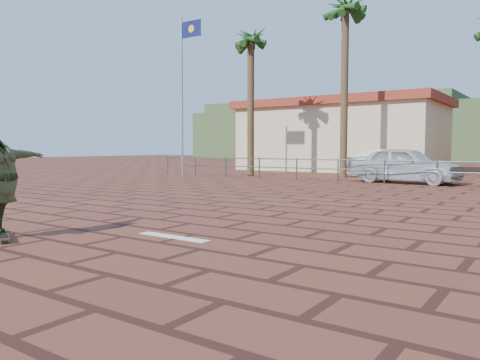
# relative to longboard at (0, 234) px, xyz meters

# --- Properties ---
(ground) EXTENTS (120.00, 120.00, 0.00)m
(ground) POSITION_rel_longboard_xyz_m (1.46, 2.95, -0.08)
(ground) COLOR #5F2A1F
(ground) RESTS_ON ground
(paint_stripe) EXTENTS (1.40, 0.22, 0.01)m
(paint_stripe) POSITION_rel_longboard_xyz_m (2.16, 1.75, -0.08)
(paint_stripe) COLOR white
(paint_stripe) RESTS_ON ground
(guardrail) EXTENTS (24.06, 0.06, 1.00)m
(guardrail) POSITION_rel_longboard_xyz_m (1.46, 14.95, 0.60)
(guardrail) COLOR #47494F
(guardrail) RESTS_ON ground
(flagpole) EXTENTS (1.30, 0.10, 8.00)m
(flagpole) POSITION_rel_longboard_xyz_m (-8.41, 13.95, 4.56)
(flagpole) COLOR gray
(flagpole) RESTS_ON ground
(palm_far_left) EXTENTS (2.40, 2.40, 8.25)m
(palm_far_left) POSITION_rel_longboard_xyz_m (-6.04, 16.45, 6.75)
(palm_far_left) COLOR brown
(palm_far_left) RESTS_ON ground
(palm_left) EXTENTS (2.40, 2.40, 9.45)m
(palm_left) POSITION_rel_longboard_xyz_m (-1.54, 17.95, 7.87)
(palm_left) COLOR brown
(palm_left) RESTS_ON ground
(building_west) EXTENTS (12.60, 7.60, 4.50)m
(building_west) POSITION_rel_longboard_xyz_m (-4.54, 24.95, 2.20)
(building_west) COLOR beige
(building_west) RESTS_ON ground
(hill_back) EXTENTS (35.00, 14.00, 8.00)m
(hill_back) POSITION_rel_longboard_xyz_m (-20.54, 58.95, 3.92)
(hill_back) COLOR #384C28
(hill_back) RESTS_ON ground
(longboard) EXTENTS (1.02, 0.63, 0.10)m
(longboard) POSITION_rel_longboard_xyz_m (0.00, 0.00, 0.00)
(longboard) COLOR olive
(longboard) RESTS_ON ground
(car_silver) EXTENTS (4.64, 2.31, 1.52)m
(car_silver) POSITION_rel_longboard_xyz_m (2.02, 15.95, 0.68)
(car_silver) COLOR #B7B9BF
(car_silver) RESTS_ON ground
(car_white) EXTENTS (4.36, 1.98, 1.39)m
(car_white) POSITION_rel_longboard_xyz_m (0.46, 19.30, 0.61)
(car_white) COLOR white
(car_white) RESTS_ON ground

